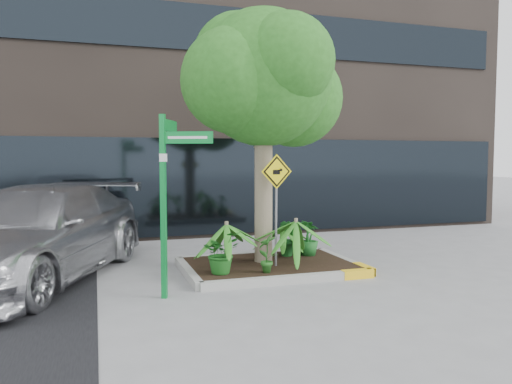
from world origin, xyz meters
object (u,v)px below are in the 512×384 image
object	(u,v)px
parked_car	(36,233)
street_sign_post	(168,185)
cattle_sign	(276,191)
tree	(263,78)

from	to	relation	value
parked_car	street_sign_post	xyz separation A→B (m)	(2.10, -1.87, 0.92)
street_sign_post	cattle_sign	xyz separation A→B (m)	(2.15, 0.96, -0.19)
tree	cattle_sign	world-z (taller)	tree
parked_car	street_sign_post	size ratio (longest dim) A/B	2.04
tree	parked_car	bearing A→B (deg)	174.38
tree	cattle_sign	bearing A→B (deg)	-79.17
cattle_sign	street_sign_post	bearing A→B (deg)	-166.27
street_sign_post	tree	bearing A→B (deg)	59.52
street_sign_post	cattle_sign	bearing A→B (deg)	48.27
parked_car	cattle_sign	world-z (taller)	cattle_sign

